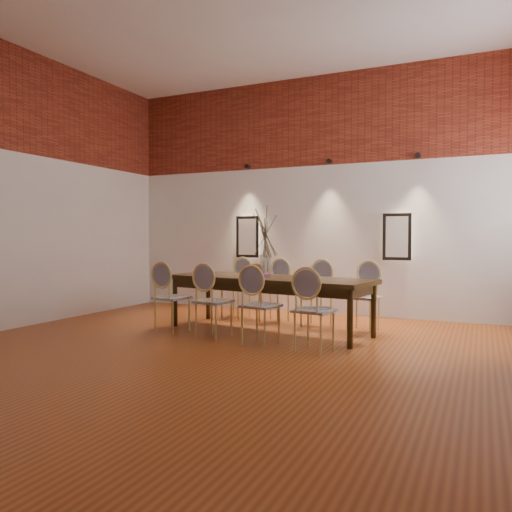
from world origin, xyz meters
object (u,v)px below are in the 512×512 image
at_px(chair_far_a, 236,288).
at_px(chair_far_d, 363,297).
at_px(chair_near_a, 172,297).
at_px(chair_near_b, 214,301).
at_px(chair_far_b, 274,291).
at_px(vase, 265,266).
at_px(dining_table, 268,304).
at_px(book, 259,274).
at_px(chair_near_c, 261,305).
at_px(chair_far_c, 316,294).
at_px(chair_near_d, 314,310).
at_px(bowl, 256,270).

xyz_separation_m(chair_far_a, chair_far_d, (2.13, -0.34, 0.00)).
distance_m(chair_near_a, chair_near_b, 0.72).
relative_size(chair_far_b, vase, 3.13).
relative_size(chair_far_d, vase, 3.13).
height_order(dining_table, chair_near_b, chair_near_b).
relative_size(chair_near_b, chair_far_d, 1.00).
bearing_deg(book, chair_near_c, -64.56).
relative_size(chair_near_a, chair_near_c, 1.00).
bearing_deg(vase, chair_far_c, 52.31).
relative_size(chair_near_c, chair_far_b, 1.00).
height_order(chair_far_b, book, chair_far_b).
distance_m(chair_far_b, book, 0.64).
bearing_deg(chair_near_a, chair_near_b, 0.00).
bearing_deg(chair_far_a, chair_near_d, 145.48).
xyz_separation_m(chair_near_b, chair_near_d, (1.42, -0.23, 0.00)).
bearing_deg(bowl, chair_far_b, 94.41).
bearing_deg(chair_near_c, dining_table, 115.86).
xyz_separation_m(bowl, book, (-0.07, 0.25, -0.07)).
bearing_deg(chair_far_c, bowl, 56.20).
distance_m(chair_near_b, vase, 0.91).
bearing_deg(vase, chair_near_b, -121.91).
height_order(dining_table, vase, vase).
relative_size(chair_near_d, bowl, 3.92).
distance_m(chair_far_b, bowl, 0.90).
distance_m(dining_table, chair_far_b, 0.83).
bearing_deg(dining_table, chair_near_d, -34.52).
height_order(chair_near_c, chair_far_a, same).
bearing_deg(chair_near_b, vase, 67.10).
bearing_deg(chair_near_b, chair_far_a, 115.86).
xyz_separation_m(chair_near_d, chair_far_a, (-1.90, 1.81, 0.00)).
xyz_separation_m(dining_table, chair_near_d, (0.95, -0.90, 0.09)).
distance_m(chair_near_a, chair_far_c, 2.07).
distance_m(vase, bowl, 0.15).
distance_m(chair_near_b, book, 0.98).
relative_size(chair_near_d, vase, 3.13).
distance_m(chair_far_b, chair_far_c, 0.72).
relative_size(bowl, book, 0.92).
distance_m(dining_table, chair_near_d, 1.31).
xyz_separation_m(chair_near_b, chair_far_c, (0.94, 1.35, 0.00)).
distance_m(chair_near_d, chair_far_a, 2.62).
distance_m(chair_far_b, chair_far_d, 1.44).
xyz_separation_m(vase, book, (-0.20, 0.22, -0.14)).
bearing_deg(chair_far_d, chair_near_c, 64.14).
relative_size(chair_far_b, chair_far_d, 1.00).
height_order(chair_near_b, book, chair_near_b).
xyz_separation_m(chair_near_c, chair_far_c, (0.23, 1.47, 0.00)).
xyz_separation_m(chair_far_a, vase, (0.90, -0.90, 0.43)).
distance_m(chair_near_d, bowl, 1.48).
distance_m(chair_far_c, bowl, 1.02).
bearing_deg(chair_far_d, bowl, 32.37).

